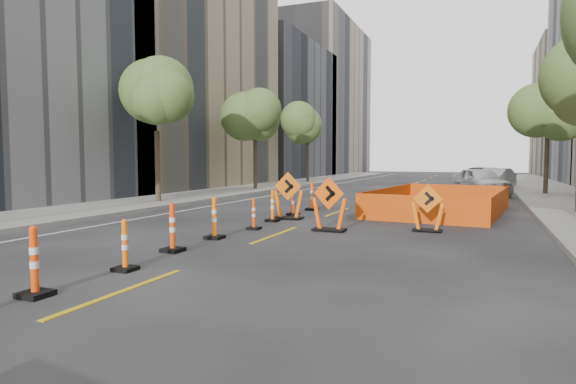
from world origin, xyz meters
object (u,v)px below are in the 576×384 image
at_px(chevron_sign_center, 329,204).
at_px(parked_car_mid, 494,179).
at_px(channelizer_1, 34,261).
at_px(channelizer_3, 172,227).
at_px(parked_car_near, 480,181).
at_px(parked_car_far, 476,176).
at_px(channelizer_7, 293,201).
at_px(channelizer_6, 273,206).
at_px(channelizer_2, 125,245).
at_px(channelizer_4, 214,218).
at_px(channelizer_8, 312,196).
at_px(chevron_sign_right, 428,208).
at_px(chevron_sign_left, 288,196).
at_px(channelizer_5, 254,214).

height_order(chevron_sign_center, parked_car_mid, chevron_sign_center).
xyz_separation_m(channelizer_1, channelizer_3, (-0.18, 3.71, 0.01)).
height_order(parked_car_near, parked_car_far, parked_car_near).
xyz_separation_m(channelizer_7, parked_car_far, (5.94, 25.59, 0.17)).
xyz_separation_m(parked_car_near, parked_car_mid, (0.83, 5.10, -0.08)).
bearing_deg(channelizer_6, channelizer_2, -87.64).
bearing_deg(channelizer_4, parked_car_far, 79.22).
height_order(channelizer_6, parked_car_near, parked_car_near).
relative_size(channelizer_6, channelizer_8, 0.92).
bearing_deg(chevron_sign_right, channelizer_6, 176.55).
relative_size(chevron_sign_left, parked_car_near, 0.35).
bearing_deg(channelizer_5, parked_car_near, 70.10).
relative_size(channelizer_3, channelizer_8, 0.98).
bearing_deg(parked_car_mid, chevron_sign_right, -75.79).
bearing_deg(chevron_sign_center, channelizer_6, 159.47).
distance_m(parked_car_near, parked_car_far, 12.59).
xyz_separation_m(channelizer_3, channelizer_8, (0.05, 9.27, 0.01)).
relative_size(channelizer_5, parked_car_near, 0.20).
height_order(channelizer_5, parked_car_far, parked_car_far).
xyz_separation_m(channelizer_3, chevron_sign_left, (0.23, 6.31, 0.26)).
height_order(channelizer_5, chevron_sign_center, chevron_sign_center).
height_order(channelizer_2, chevron_sign_right, chevron_sign_right).
relative_size(channelizer_5, chevron_sign_center, 0.59).
relative_size(channelizer_7, parked_car_mid, 0.24).
relative_size(channelizer_1, parked_car_far, 0.23).
bearing_deg(parked_car_mid, channelizer_8, -93.17).
bearing_deg(channelizer_2, channelizer_7, 91.96).
height_order(parked_car_near, parked_car_mid, parked_car_near).
bearing_deg(channelizer_5, channelizer_1, -90.06).
bearing_deg(chevron_sign_right, channelizer_3, -132.81).
relative_size(channelizer_4, parked_car_far, 0.23).
distance_m(channelizer_6, parked_car_mid, 21.19).
bearing_deg(parked_car_mid, channelizer_4, -86.51).
relative_size(channelizer_3, chevron_sign_right, 0.81).
height_order(channelizer_4, chevron_sign_right, chevron_sign_right).
bearing_deg(channelizer_5, channelizer_4, -96.79).
height_order(channelizer_8, chevron_sign_center, chevron_sign_center).
xyz_separation_m(channelizer_4, chevron_sign_left, (0.26, 4.46, 0.26)).
xyz_separation_m(channelizer_7, parked_car_mid, (7.12, 18.11, 0.20)).
relative_size(channelizer_2, chevron_sign_center, 0.62).
xyz_separation_m(channelizer_5, chevron_sign_left, (0.04, 2.61, 0.35)).
height_order(channelizer_6, chevron_sign_left, chevron_sign_left).
distance_m(channelizer_1, channelizer_3, 3.71).
height_order(channelizer_1, parked_car_near, parked_car_near).
height_order(channelizer_1, channelizer_8, channelizer_8).
bearing_deg(channelizer_6, channelizer_7, 90.38).
distance_m(parked_car_near, parked_car_mid, 5.17).
height_order(channelizer_4, channelizer_5, channelizer_4).
bearing_deg(chevron_sign_left, parked_car_near, 66.34).
relative_size(channelizer_2, chevron_sign_right, 0.72).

